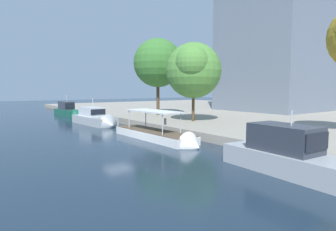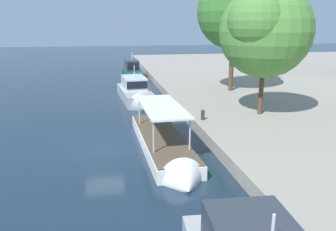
# 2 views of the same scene
# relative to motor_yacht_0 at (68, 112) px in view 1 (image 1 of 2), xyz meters

# --- Properties ---
(ground_plane) EXTENTS (220.00, 220.00, 0.00)m
(ground_plane) POSITION_rel_motor_yacht_0_xyz_m (29.95, -4.39, -0.72)
(ground_plane) COLOR #192838
(dock_promenade) EXTENTS (120.00, 55.00, 0.82)m
(dock_promenade) POSITION_rel_motor_yacht_0_xyz_m (29.95, 29.89, -0.31)
(dock_promenade) COLOR gray
(dock_promenade) RESTS_ON ground_plane
(motor_yacht_0) EXTENTS (10.46, 2.61, 4.58)m
(motor_yacht_0) POSITION_rel_motor_yacht_0_xyz_m (0.00, 0.00, 0.00)
(motor_yacht_0) COLOR #14513D
(motor_yacht_0) RESTS_ON ground_plane
(motor_yacht_1) EXTENTS (9.97, 3.53, 4.73)m
(motor_yacht_1) POSITION_rel_motor_yacht_0_xyz_m (15.93, -0.95, -0.08)
(motor_yacht_1) COLOR #9EA3A8
(motor_yacht_1) RESTS_ON ground_plane
(tour_boat_2) EXTENTS (11.97, 2.97, 3.86)m
(tour_boat_2) POSITION_rel_motor_yacht_0_xyz_m (31.08, -0.57, -0.43)
(tour_boat_2) COLOR silver
(tour_boat_2) RESTS_ON ground_plane
(motor_yacht_3) EXTENTS (9.80, 3.36, 4.61)m
(motor_yacht_3) POSITION_rel_motor_yacht_0_xyz_m (45.23, -0.50, 0.10)
(motor_yacht_3) COLOR #9EA3A8
(motor_yacht_3) RESTS_ON ground_plane
(mooring_bollard_0) EXTENTS (0.30, 0.30, 0.80)m
(mooring_bollard_0) POSITION_rel_motor_yacht_0_xyz_m (26.98, 3.07, 0.53)
(mooring_bollard_0) COLOR #2D2D33
(mooring_bollard_0) RESTS_ON dock_promenade
(mooring_bollard_2) EXTENTS (0.32, 0.32, 0.82)m
(mooring_bollard_2) POSITION_rel_motor_yacht_0_xyz_m (44.74, 2.91, 0.54)
(mooring_bollard_2) COLOR #2D2D33
(mooring_bollard_2) RESTS_ON dock_promenade
(tree_0) EXTENTS (7.05, 7.05, 9.99)m
(tree_0) POSITION_rel_motor_yacht_0_xyz_m (26.33, 7.75, 6.79)
(tree_0) COLOR #4C3823
(tree_0) RESTS_ON dock_promenade
(tree_1) EXTENTS (7.85, 7.96, 12.07)m
(tree_1) POSITION_rel_motor_yacht_0_xyz_m (15.91, 9.82, 8.55)
(tree_1) COLOR #4C3823
(tree_1) RESTS_ON dock_promenade
(office_tower) EXTENTS (16.90, 16.28, 44.41)m
(office_tower) POSITION_rel_motor_yacht_0_xyz_m (20.49, 33.61, 21.27)
(office_tower) COLOR slate
(office_tower) RESTS_ON dock_promenade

